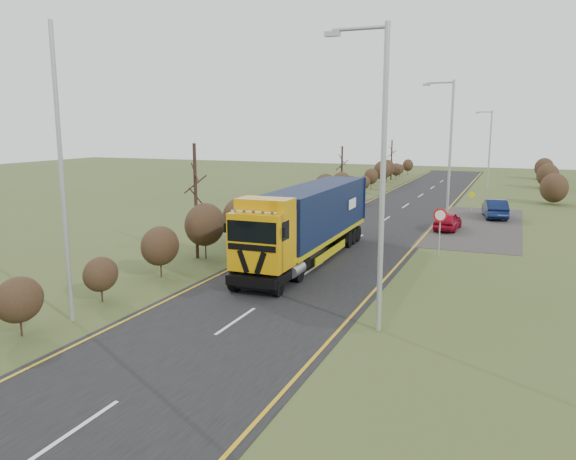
# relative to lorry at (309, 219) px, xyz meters

# --- Properties ---
(ground) EXTENTS (160.00, 160.00, 0.00)m
(ground) POSITION_rel_lorry_xyz_m (0.80, -5.70, -2.22)
(ground) COLOR #414F21
(ground) RESTS_ON ground
(road) EXTENTS (8.00, 120.00, 0.02)m
(road) POSITION_rel_lorry_xyz_m (0.80, 4.30, -2.21)
(road) COLOR black
(road) RESTS_ON ground
(layby) EXTENTS (6.00, 18.00, 0.02)m
(layby) POSITION_rel_lorry_xyz_m (7.30, 14.30, -2.21)
(layby) COLOR #2B2826
(layby) RESTS_ON ground
(lane_markings) EXTENTS (7.52, 116.00, 0.01)m
(lane_markings) POSITION_rel_lorry_xyz_m (0.80, 3.99, -2.19)
(lane_markings) COLOR #C29212
(lane_markings) RESTS_ON road
(hedgerow) EXTENTS (2.24, 102.04, 6.05)m
(hedgerow) POSITION_rel_lorry_xyz_m (-5.20, 2.19, -0.60)
(hedgerow) COLOR black
(hedgerow) RESTS_ON ground
(lorry) EXTENTS (2.74, 14.08, 3.92)m
(lorry) POSITION_rel_lorry_xyz_m (0.00, 0.00, 0.00)
(lorry) COLOR black
(lorry) RESTS_ON ground
(car_red_hatchback) EXTENTS (1.69, 3.73, 1.24)m
(car_red_hatchback) POSITION_rel_lorry_xyz_m (5.60, 11.82, -1.60)
(car_red_hatchback) COLOR #A1081D
(car_red_hatchback) RESTS_ON ground
(car_blue_sedan) EXTENTS (2.21, 4.54, 1.44)m
(car_blue_sedan) POSITION_rel_lorry_xyz_m (8.32, 18.29, -1.50)
(car_blue_sedan) COLOR #0A1438
(car_blue_sedan) RESTS_ON ground
(streetlight_near) EXTENTS (2.15, 0.20, 10.14)m
(streetlight_near) POSITION_rel_lorry_xyz_m (5.59, -8.60, 3.40)
(streetlight_near) COLOR #A4A8AA
(streetlight_near) RESTS_ON ground
(streetlight_mid) EXTENTS (2.11, 0.20, 9.95)m
(streetlight_mid) POSITION_rel_lorry_xyz_m (5.26, 12.97, 3.29)
(streetlight_mid) COLOR #A4A8AA
(streetlight_mid) RESTS_ON ground
(streetlight_far) EXTENTS (1.83, 0.18, 8.59)m
(streetlight_far) POSITION_rel_lorry_xyz_m (6.50, 40.00, 2.50)
(streetlight_far) COLOR #A4A8AA
(streetlight_far) RESTS_ON ground
(left_pole) EXTENTS (0.16, 0.16, 10.35)m
(left_pole) POSITION_rel_lorry_xyz_m (-4.72, -11.88, 2.95)
(left_pole) COLOR #A4A8AA
(left_pole) RESTS_ON ground
(speed_sign) EXTENTS (0.72, 0.10, 2.62)m
(speed_sign) POSITION_rel_lorry_xyz_m (6.12, 3.51, -0.36)
(speed_sign) COLOR #A4A8AA
(speed_sign) RESTS_ON ground
(warning_board) EXTENTS (0.63, 0.11, 1.65)m
(warning_board) POSITION_rel_lorry_xyz_m (6.38, 21.25, -1.24)
(warning_board) COLOR #A4A8AA
(warning_board) RESTS_ON ground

